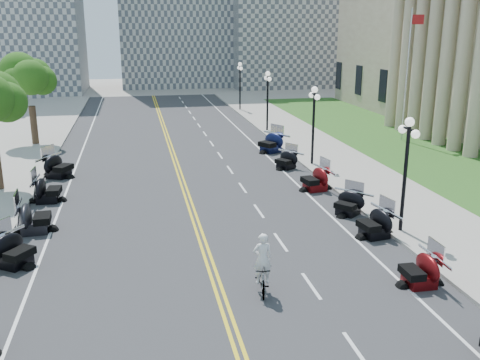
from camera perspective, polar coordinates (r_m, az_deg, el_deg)
ground at (r=18.39m, az=-2.11°, el=-12.13°), size 160.00×160.00×0.00m
road at (r=27.54m, az=-5.43°, el=-2.40°), size 16.00×90.00×0.01m
centerline_yellow_a at (r=27.53m, az=-5.68°, el=-2.40°), size 0.12×90.00×0.00m
centerline_yellow_b at (r=27.55m, az=-5.19°, el=-2.37°), size 0.12×90.00×0.00m
edge_line_north at (r=28.83m, az=7.32°, el=-1.59°), size 0.12×90.00×0.00m
edge_line_south at (r=27.70m, az=-18.73°, el=-3.08°), size 0.12×90.00×0.00m
lane_dash_5 at (r=15.88m, az=12.41°, el=-17.46°), size 0.12×2.00×0.00m
lane_dash_6 at (r=19.08m, az=7.60°, el=-11.12°), size 0.12×2.00×0.00m
lane_dash_7 at (r=22.55m, az=4.35°, el=-6.61°), size 0.12×2.00×0.00m
lane_dash_8 at (r=26.16m, az=2.02°, el=-3.32°), size 0.12×2.00×0.00m
lane_dash_9 at (r=29.88m, az=0.28°, el=-0.83°), size 0.12×2.00×0.00m
lane_dash_10 at (r=33.66m, az=-1.08°, el=1.11°), size 0.12×2.00×0.00m
lane_dash_11 at (r=37.48m, az=-2.16°, el=2.66°), size 0.12×2.00×0.00m
lane_dash_12 at (r=41.34m, az=-3.04°, el=3.91°), size 0.12×2.00×0.00m
lane_dash_13 at (r=45.23m, az=-3.77°, el=4.95°), size 0.12×2.00×0.00m
lane_dash_14 at (r=49.13m, az=-4.39°, el=5.83°), size 0.12×2.00×0.00m
lane_dash_15 at (r=53.04m, az=-4.92°, el=6.57°), size 0.12×2.00×0.00m
lane_dash_16 at (r=56.97m, az=-5.38°, el=7.21°), size 0.12×2.00×0.00m
lane_dash_17 at (r=60.91m, az=-5.78°, el=7.77°), size 0.12×2.00×0.00m
lane_dash_18 at (r=64.86m, az=-6.13°, el=8.26°), size 0.12×2.00×0.00m
lane_dash_19 at (r=68.81m, az=-6.44°, el=8.70°), size 0.12×2.00×0.00m
sidewalk_north at (r=30.33m, az=14.70°, el=-0.98°), size 5.00×90.00×0.15m
lawn at (r=40.40m, az=18.80°, el=2.84°), size 9.00×60.00×0.10m
distant_block_c at (r=84.68m, az=5.89°, el=17.52°), size 20.00×14.00×22.00m
street_lamp_2 at (r=23.68m, az=17.18°, el=0.44°), size 0.50×1.20×4.90m
street_lamp_3 at (r=34.43m, az=7.82°, el=5.72°), size 0.50×1.20×4.90m
street_lamp_4 at (r=45.80m, az=2.95°, el=8.39°), size 0.50×1.20×4.90m
street_lamp_5 at (r=57.43m, az=-0.00°, el=9.96°), size 0.50×1.20×4.90m
flagpole at (r=43.35m, az=17.36°, el=10.46°), size 1.10×0.20×10.00m
tree_4 at (r=42.86m, az=-21.56°, el=9.68°), size 4.80×4.80×9.20m
motorcycle_n_5 at (r=19.70m, az=18.67°, el=-8.92°), size 1.86×1.86×1.29m
motorcycle_n_6 at (r=23.52m, az=14.20°, el=-4.34°), size 2.25×2.25×1.37m
motorcycle_n_7 at (r=26.02m, az=11.49°, el=-2.31°), size 2.54×2.54×1.26m
motorcycle_n_8 at (r=29.56m, az=8.02°, el=0.25°), size 2.33×2.33×1.43m
motorcycle_n_9 at (r=33.93m, az=4.94°, el=2.25°), size 2.49×2.49×1.25m
motorcycle_n_10 at (r=38.35m, az=3.30°, el=4.12°), size 3.06×3.06×1.56m
motorcycle_s_6 at (r=21.84m, az=-23.06°, el=-6.75°), size 2.77×2.77×1.40m
motorcycle_s_7 at (r=24.97m, az=-21.14°, el=-3.58°), size 2.31×2.31×1.52m
motorcycle_s_8 at (r=29.04m, az=-19.89°, el=-0.85°), size 2.15×2.15×1.44m
motorcycle_s_9 at (r=33.56m, az=-18.84°, el=1.52°), size 2.95×2.95×1.53m
bicycle at (r=18.32m, az=2.38°, el=-10.45°), size 0.74×1.75×1.02m
cyclist_rider at (r=17.74m, az=2.43°, el=-6.38°), size 0.65×0.43×1.79m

